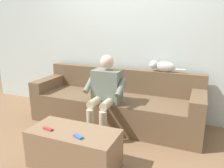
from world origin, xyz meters
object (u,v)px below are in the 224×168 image
object	(u,v)px
couch	(115,105)
remote_blue	(78,136)
person_solo_seated	(105,91)
cat_on_backrest	(162,66)
coffee_table	(74,148)
remote_red	(48,129)

from	to	relation	value
couch	remote_blue	world-z (taller)	couch
person_solo_seated	cat_on_backrest	xyz separation A→B (m)	(-0.63, -0.66, 0.27)
coffee_table	person_solo_seated	distance (m)	0.92
person_solo_seated	coffee_table	bearing A→B (deg)	90.04
cat_on_backrest	remote_red	bearing A→B (deg)	60.42
person_solo_seated	remote_blue	distance (m)	0.95
couch	remote_blue	size ratio (longest dim) A/B	23.18
person_solo_seated	couch	bearing A→B (deg)	-90.08
remote_blue	remote_red	world-z (taller)	same
person_solo_seated	remote_red	world-z (taller)	person_solo_seated
coffee_table	remote_blue	world-z (taller)	remote_blue
coffee_table	person_solo_seated	world-z (taller)	person_solo_seated
couch	cat_on_backrest	xyz separation A→B (m)	(-0.63, -0.28, 0.61)
person_solo_seated	cat_on_backrest	bearing A→B (deg)	-133.60
couch	remote_red	world-z (taller)	couch
cat_on_backrest	coffee_table	bearing A→B (deg)	66.99
coffee_table	remote_red	bearing A→B (deg)	17.93
remote_red	remote_blue	bearing A→B (deg)	-174.62
coffee_table	remote_red	size ratio (longest dim) A/B	8.04
cat_on_backrest	remote_blue	bearing A→B (deg)	72.25
remote_blue	remote_red	distance (m)	0.38
remote_blue	cat_on_backrest	bearing A→B (deg)	-87.66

